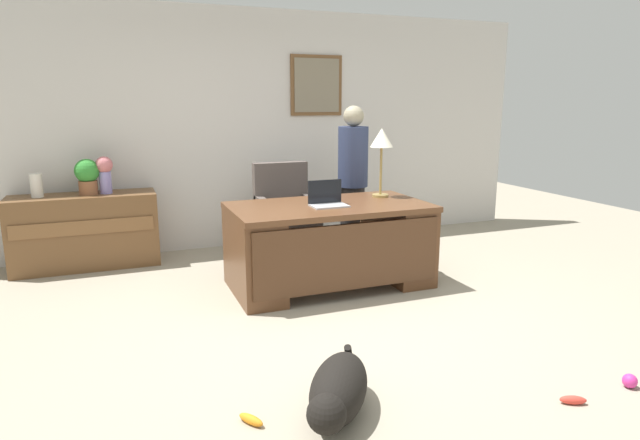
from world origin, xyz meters
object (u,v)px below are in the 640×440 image
Objects in this scene: vase_empty at (36,185)px; dog_toy_ball at (630,381)px; dog_toy_bone at (573,400)px; desk_lamp at (382,142)px; dog_toy_plush at (251,420)px; credenza at (85,231)px; potted_plant at (87,175)px; vase_with_flowers at (105,172)px; dog_lying at (338,391)px; person_standing at (353,181)px; armchair at (285,216)px; laptop at (327,199)px; desk at (330,242)px.

dog_toy_ball is at bearing -47.46° from vase_empty.
desk_lamp is at bearing 87.88° from dog_toy_bone.
desk_lamp is 3.39m from vase_empty.
dog_toy_plush is at bearing 168.31° from dog_toy_ball.
vase_empty is at bearing 179.80° from credenza.
credenza is 3.14m from desk_lamp.
credenza is at bearing -178.80° from potted_plant.
dog_toy_plush is at bearing -75.19° from credenza.
vase_with_flowers is at bearing 101.04° from dog_toy_plush.
potted_plant is (-1.27, 3.45, 0.80)m from dog_lying.
dog_lying is 8.41× the size of dog_toy_ball.
person_standing is 4.54× the size of potted_plant.
dog_lying is (1.34, -3.45, -0.22)m from credenza.
potted_plant is 2.20× the size of dog_toy_plush.
credenza is 16.54× the size of dog_toy_ball.
credenza is 4.66m from dog_toy_bone.
desk_lamp reaches higher than armchair.
laptop is 2.35m from dog_toy_plush.
laptop is 2.14× the size of dog_toy_bone.
dog_toy_ball is (2.86, -3.81, -0.93)m from vase_with_flowers.
laptop is (0.06, -1.06, 0.35)m from armchair.
laptop is 2.65m from dog_toy_ball.
credenza is at bearing 124.60° from dog_toy_bone.
vase_with_flowers reaches higher than laptop.
dog_toy_ball is at bearing -11.69° from dog_toy_plush.
dog_toy_bone is at bearing -56.10° from potted_plant.
armchair is 3.48m from dog_toy_bone.
dog_toy_bone and dog_toy_plush have the same top height.
armchair is 6.29× the size of dog_toy_plush.
desk_lamp is 2.81m from vase_with_flowers.
desk_lamp is (0.72, -0.82, 0.82)m from armchair.
dog_toy_ball is at bearing -11.39° from dog_lying.
desk_lamp reaches higher than dog_toy_bone.
person_standing is 0.74m from desk_lamp.
dog_lying is at bearing -68.77° from credenza.
desk is at bearing 102.44° from dog_toy_bone.
potted_plant is at bearing 155.01° from desk_lamp.
potted_plant is at bearing 143.51° from laptop.
potted_plant is at bearing 128.50° from dog_toy_ball.
laptop is at bearing -30.98° from vase_empty.
dog_lying is (-1.37, -2.80, -0.69)m from person_standing.
dog_toy_bone is (-0.46, -0.02, -0.02)m from dog_toy_ball.
credenza reaches higher than dog_toy_plush.
armchair reaches higher than vase_empty.
credenza is at bearing 168.12° from armchair.
armchair is 12.05× the size of dog_toy_ball.
desk_lamp reaches higher than credenza.
credenza is 4.92m from dog_toy_ball.
armchair is at bearing 161.91° from person_standing.
dog_lying is at bearing -110.41° from laptop.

